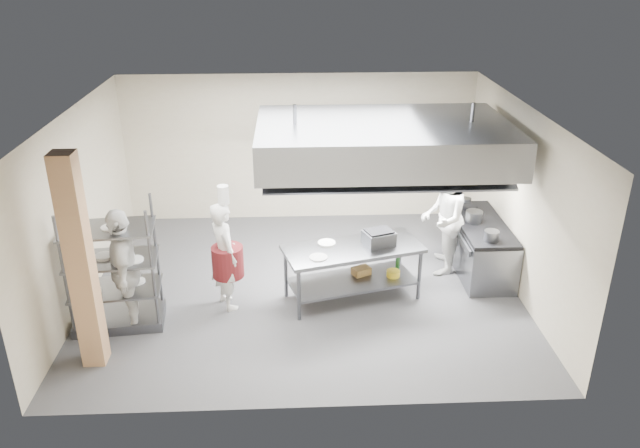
{
  "coord_description": "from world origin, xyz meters",
  "views": [
    {
      "loc": [
        -0.15,
        -9.13,
        5.24
      ],
      "look_at": [
        0.28,
        0.2,
        1.06
      ],
      "focal_mm": 35.0,
      "sensor_mm": 36.0,
      "label": 1
    }
  ],
  "objects_px": {
    "cooking_range": "(479,247)",
    "stockpot": "(474,217)",
    "chef_head": "(225,256)",
    "island": "(352,272)",
    "pass_rack": "(113,266)",
    "griddle": "(379,238)",
    "chef_line": "(443,218)",
    "chef_plating": "(124,270)"
  },
  "relations": [
    {
      "from": "cooking_range",
      "to": "stockpot",
      "type": "distance_m",
      "value": 0.6
    },
    {
      "from": "island",
      "to": "chef_line",
      "type": "bearing_deg",
      "value": 13.08
    },
    {
      "from": "stockpot",
      "to": "island",
      "type": "bearing_deg",
      "value": -157.44
    },
    {
      "from": "island",
      "to": "stockpot",
      "type": "distance_m",
      "value": 2.41
    },
    {
      "from": "pass_rack",
      "to": "chef_plating",
      "type": "distance_m",
      "value": 0.22
    },
    {
      "from": "chef_line",
      "to": "stockpot",
      "type": "height_order",
      "value": "chef_line"
    },
    {
      "from": "chef_line",
      "to": "stockpot",
      "type": "relative_size",
      "value": 6.9
    },
    {
      "from": "chef_line",
      "to": "griddle",
      "type": "relative_size",
      "value": 4.34
    },
    {
      "from": "pass_rack",
      "to": "chef_head",
      "type": "relative_size",
      "value": 1.11
    },
    {
      "from": "cooking_range",
      "to": "pass_rack",
      "type": "bearing_deg",
      "value": -166.08
    },
    {
      "from": "chef_head",
      "to": "chef_line",
      "type": "relative_size",
      "value": 0.89
    },
    {
      "from": "chef_plating",
      "to": "griddle",
      "type": "bearing_deg",
      "value": 89.74
    },
    {
      "from": "pass_rack",
      "to": "griddle",
      "type": "xyz_separation_m",
      "value": [
        3.99,
        0.66,
        0.05
      ]
    },
    {
      "from": "island",
      "to": "pass_rack",
      "type": "distance_m",
      "value": 3.66
    },
    {
      "from": "cooking_range",
      "to": "chef_head",
      "type": "distance_m",
      "value": 4.44
    },
    {
      "from": "stockpot",
      "to": "chef_head",
      "type": "bearing_deg",
      "value": -165.97
    },
    {
      "from": "chef_line",
      "to": "chef_plating",
      "type": "xyz_separation_m",
      "value": [
        -5.0,
        -1.57,
        -0.03
      ]
    },
    {
      "from": "pass_rack",
      "to": "griddle",
      "type": "height_order",
      "value": "pass_rack"
    },
    {
      "from": "cooking_range",
      "to": "chef_head",
      "type": "xyz_separation_m",
      "value": [
        -4.3,
        -1.01,
        0.46
      ]
    },
    {
      "from": "cooking_range",
      "to": "chef_line",
      "type": "xyz_separation_m",
      "value": [
        -0.69,
        0.01,
        0.57
      ]
    },
    {
      "from": "cooking_range",
      "to": "island",
      "type": "bearing_deg",
      "value": -159.24
    },
    {
      "from": "island",
      "to": "cooking_range",
      "type": "relative_size",
      "value": 1.08
    },
    {
      "from": "pass_rack",
      "to": "chef_plating",
      "type": "relative_size",
      "value": 1.01
    },
    {
      "from": "island",
      "to": "chef_head",
      "type": "relative_size",
      "value": 1.23
    },
    {
      "from": "chef_head",
      "to": "chef_line",
      "type": "distance_m",
      "value": 3.76
    },
    {
      "from": "chef_line",
      "to": "chef_plating",
      "type": "relative_size",
      "value": 1.03
    },
    {
      "from": "chef_head",
      "to": "chef_plating",
      "type": "bearing_deg",
      "value": 84.55
    },
    {
      "from": "island",
      "to": "pass_rack",
      "type": "height_order",
      "value": "pass_rack"
    },
    {
      "from": "chef_line",
      "to": "griddle",
      "type": "distance_m",
      "value": 1.45
    },
    {
      "from": "cooking_range",
      "to": "chef_line",
      "type": "relative_size",
      "value": 1.01
    },
    {
      "from": "pass_rack",
      "to": "chef_head",
      "type": "height_order",
      "value": "pass_rack"
    },
    {
      "from": "chef_plating",
      "to": "chef_head",
      "type": "bearing_deg",
      "value": 100.0
    },
    {
      "from": "griddle",
      "to": "island",
      "type": "bearing_deg",
      "value": 169.91
    },
    {
      "from": "island",
      "to": "griddle",
      "type": "height_order",
      "value": "griddle"
    },
    {
      "from": "cooking_range",
      "to": "stockpot",
      "type": "bearing_deg",
      "value": 168.77
    },
    {
      "from": "cooking_range",
      "to": "chef_plating",
      "type": "relative_size",
      "value": 1.04
    },
    {
      "from": "island",
      "to": "griddle",
      "type": "xyz_separation_m",
      "value": [
        0.41,
        0.07,
        0.57
      ]
    },
    {
      "from": "griddle",
      "to": "stockpot",
      "type": "height_order",
      "value": "griddle"
    },
    {
      "from": "cooking_range",
      "to": "chef_head",
      "type": "bearing_deg",
      "value": -166.74
    },
    {
      "from": "island",
      "to": "chef_plating",
      "type": "relative_size",
      "value": 1.13
    },
    {
      "from": "cooking_range",
      "to": "griddle",
      "type": "xyz_separation_m",
      "value": [
        -1.89,
        -0.8,
        0.6
      ]
    },
    {
      "from": "pass_rack",
      "to": "griddle",
      "type": "distance_m",
      "value": 4.04
    }
  ]
}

